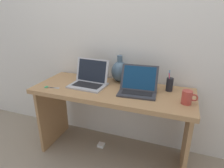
# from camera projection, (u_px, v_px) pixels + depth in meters

# --- Properties ---
(ground_plane) EXTENTS (6.00, 6.00, 0.00)m
(ground_plane) POSITION_uv_depth(u_px,v_px,m) (112.00, 153.00, 2.03)
(ground_plane) COLOR gray
(back_wall) EXTENTS (4.40, 0.04, 2.40)m
(back_wall) POSITION_uv_depth(u_px,v_px,m) (123.00, 33.00, 1.87)
(back_wall) COLOR silver
(back_wall) RESTS_ON ground
(desk) EXTENTS (1.46, 0.56, 0.73)m
(desk) POSITION_uv_depth(u_px,v_px,m) (112.00, 104.00, 1.82)
(desk) COLOR #AD7F51
(desk) RESTS_ON ground
(laptop_left) EXTENTS (0.35, 0.27, 0.24)m
(laptop_left) POSITION_uv_depth(u_px,v_px,m) (90.00, 79.00, 1.84)
(laptop_left) COLOR #B2B2B7
(laptop_left) RESTS_ON desk
(laptop_right) EXTENTS (0.34, 0.27, 0.23)m
(laptop_right) POSITION_uv_depth(u_px,v_px,m) (138.00, 86.00, 1.68)
(laptop_right) COLOR #333338
(laptop_right) RESTS_ON desk
(green_vase) EXTENTS (0.17, 0.17, 0.27)m
(green_vase) POSITION_uv_depth(u_px,v_px,m) (120.00, 71.00, 1.92)
(green_vase) COLOR slate
(green_vase) RESTS_ON desk
(coffee_mug) EXTENTS (0.12, 0.08, 0.11)m
(coffee_mug) POSITION_uv_depth(u_px,v_px,m) (187.00, 97.00, 1.47)
(coffee_mug) COLOR #B23D33
(coffee_mug) RESTS_ON desk
(pen_cup) EXTENTS (0.06, 0.06, 0.19)m
(pen_cup) POSITION_uv_depth(u_px,v_px,m) (170.00, 84.00, 1.71)
(pen_cup) COLOR black
(pen_cup) RESTS_ON desk
(scissors) EXTENTS (0.15, 0.05, 0.01)m
(scissors) POSITION_uv_depth(u_px,v_px,m) (49.00, 87.00, 1.80)
(scissors) COLOR #B7B7BC
(scissors) RESTS_ON desk
(power_brick) EXTENTS (0.07, 0.07, 0.03)m
(power_brick) POSITION_uv_depth(u_px,v_px,m) (101.00, 145.00, 2.12)
(power_brick) COLOR white
(power_brick) RESTS_ON ground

